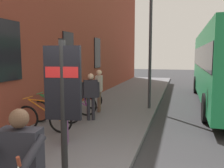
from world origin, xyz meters
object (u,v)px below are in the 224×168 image
object	(u,v)px
bicycle_by_door	(44,118)
bicycle_leaning_wall	(55,111)
pedestrian_by_facade	(65,102)
tourist_with_hotdogs	(20,164)
street_lamp	(150,34)
transit_info_sign	(63,93)
pedestrian_crossing_street	(99,86)
bicycle_beside_lamp	(81,99)
bicycle_far_end	(72,105)
pedestrian_near_bus	(91,92)

from	to	relation	value
bicycle_by_door	bicycle_leaning_wall	size ratio (longest dim) A/B	1.01
pedestrian_by_facade	tourist_with_hotdogs	bearing A→B (deg)	-161.60
tourist_with_hotdogs	street_lamp	world-z (taller)	street_lamp
bicycle_by_door	transit_info_sign	world-z (taller)	transit_info_sign
bicycle_leaning_wall	pedestrian_crossing_street	xyz separation A→B (m)	(1.88, -0.85, 0.60)
bicycle_beside_lamp	bicycle_by_door	bearing A→B (deg)	-177.18
street_lamp	bicycle_beside_lamp	bearing A→B (deg)	109.48
bicycle_far_end	street_lamp	size ratio (longest dim) A/B	0.34
bicycle_far_end	tourist_with_hotdogs	distance (m)	5.98
bicycle_by_door	bicycle_beside_lamp	size ratio (longest dim) A/B	1.02
bicycle_by_door	bicycle_far_end	size ratio (longest dim) A/B	1.02
transit_info_sign	pedestrian_crossing_street	xyz separation A→B (m)	(5.39, 1.30, -0.61)
tourist_with_hotdogs	street_lamp	bearing A→B (deg)	-3.44
transit_info_sign	pedestrian_near_bus	distance (m)	4.38
pedestrian_by_facade	tourist_with_hotdogs	xyz separation A→B (m)	(-3.08, -1.02, -0.05)
bicycle_by_door	bicycle_far_end	world-z (taller)	same
pedestrian_crossing_street	street_lamp	bearing A→B (deg)	-56.95
bicycle_leaning_wall	pedestrian_by_facade	xyz separation A→B (m)	(-1.51, -1.14, 0.65)
pedestrian_by_facade	bicycle_far_end	bearing A→B (deg)	21.73
bicycle_beside_lamp	bicycle_leaning_wall	bearing A→B (deg)	-179.53
pedestrian_crossing_street	tourist_with_hotdogs	size ratio (longest dim) A/B	1.01
transit_info_sign	street_lamp	xyz separation A→B (m)	(6.55, -0.48, 1.41)
bicycle_by_door	bicycle_leaning_wall	world-z (taller)	same
tourist_with_hotdogs	street_lamp	xyz separation A→B (m)	(7.61, -0.46, 2.02)
pedestrian_crossing_street	bicycle_by_door	bearing A→B (deg)	165.28
tourist_with_hotdogs	pedestrian_near_bus	bearing A→B (deg)	12.78
bicycle_by_door	transit_info_sign	distance (m)	3.55
transit_info_sign	street_lamp	world-z (taller)	street_lamp
street_lamp	bicycle_leaning_wall	bearing A→B (deg)	139.15
bicycle_leaning_wall	bicycle_beside_lamp	distance (m)	2.10
bicycle_beside_lamp	pedestrian_crossing_street	world-z (taller)	pedestrian_crossing_street
bicycle_far_end	pedestrian_near_bus	bearing A→B (deg)	-113.28
bicycle_beside_lamp	tourist_with_hotdogs	bearing A→B (deg)	-161.93
bicycle_far_end	pedestrian_crossing_street	bearing A→B (deg)	-39.53
bicycle_beside_lamp	street_lamp	distance (m)	3.83
bicycle_by_door	pedestrian_crossing_street	bearing A→B (deg)	-14.72
pedestrian_by_facade	street_lamp	bearing A→B (deg)	-18.08
transit_info_sign	tourist_with_hotdogs	xyz separation A→B (m)	(-1.06, -0.02, -0.61)
tourist_with_hotdogs	bicycle_by_door	bearing A→B (deg)	28.62
bicycle_leaning_wall	pedestrian_by_facade	world-z (taller)	pedestrian_by_facade
bicycle_far_end	tourist_with_hotdogs	xyz separation A→B (m)	(-5.60, -2.03, 0.60)
bicycle_by_door	pedestrian_by_facade	bearing A→B (deg)	-122.77
pedestrian_by_facade	pedestrian_near_bus	size ratio (longest dim) A/B	1.09
bicycle_far_end	bicycle_by_door	bearing A→B (deg)	179.82
transit_info_sign	street_lamp	size ratio (longest dim) A/B	0.47
pedestrian_near_bus	tourist_with_hotdogs	size ratio (longest dim) A/B	0.98
pedestrian_by_facade	street_lamp	xyz separation A→B (m)	(4.54, -1.48, 1.97)
bicycle_leaning_wall	tourist_with_hotdogs	bearing A→B (deg)	-154.75
pedestrian_by_facade	pedestrian_near_bus	distance (m)	2.17
pedestrian_crossing_street	bicycle_beside_lamp	bearing A→B (deg)	75.62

